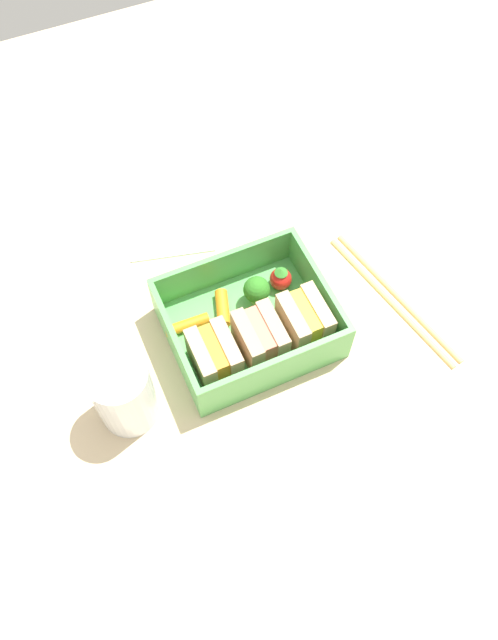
% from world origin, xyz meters
% --- Properties ---
extents(ground_plane, '(1.20, 1.20, 0.02)m').
position_xyz_m(ground_plane, '(0.00, 0.00, -0.01)').
color(ground_plane, beige).
extents(bento_tray, '(0.17, 0.14, 0.01)m').
position_xyz_m(bento_tray, '(0.00, 0.00, 0.01)').
color(bento_tray, '#53A854').
rests_on(bento_tray, ground_plane).
extents(bento_rim, '(0.17, 0.14, 0.05)m').
position_xyz_m(bento_rim, '(0.00, 0.00, 0.04)').
color(bento_rim, '#53A854').
rests_on(bento_rim, bento_tray).
extents(sandwich_left, '(0.04, 0.06, 0.05)m').
position_xyz_m(sandwich_left, '(-0.05, 0.03, 0.04)').
color(sandwich_left, tan).
rests_on(sandwich_left, bento_tray).
extents(sandwich_center_left, '(0.04, 0.06, 0.05)m').
position_xyz_m(sandwich_center_left, '(0.00, 0.03, 0.04)').
color(sandwich_center_left, tan).
rests_on(sandwich_center_left, bento_tray).
extents(sandwich_center, '(0.04, 0.06, 0.05)m').
position_xyz_m(sandwich_center, '(0.05, 0.03, 0.04)').
color(sandwich_center, tan).
rests_on(sandwich_center, bento_tray).
extents(strawberry_far_left, '(0.02, 0.02, 0.03)m').
position_xyz_m(strawberry_far_left, '(-0.05, -0.03, 0.03)').
color(strawberry_far_left, red).
rests_on(strawberry_far_left, bento_tray).
extents(broccoli_floret, '(0.03, 0.03, 0.04)m').
position_xyz_m(broccoli_floret, '(-0.02, -0.03, 0.03)').
color(broccoli_floret, '#8BBC68').
rests_on(broccoli_floret, bento_tray).
extents(carrot_stick_left, '(0.03, 0.04, 0.01)m').
position_xyz_m(carrot_stick_left, '(0.02, -0.03, 0.02)').
color(carrot_stick_left, orange).
rests_on(carrot_stick_left, bento_tray).
extents(carrot_stick_far_left, '(0.05, 0.01, 0.01)m').
position_xyz_m(carrot_stick_far_left, '(0.06, -0.03, 0.02)').
color(carrot_stick_far_left, orange).
rests_on(carrot_stick_far_left, bento_tray).
extents(chopstick_pair, '(0.06, 0.20, 0.01)m').
position_xyz_m(chopstick_pair, '(-0.17, 0.03, 0.00)').
color(chopstick_pair, tan).
rests_on(chopstick_pair, ground_plane).
extents(drinking_glass, '(0.06, 0.06, 0.09)m').
position_xyz_m(drinking_glass, '(0.15, 0.03, 0.04)').
color(drinking_glass, white).
rests_on(drinking_glass, ground_plane).
extents(folded_napkin, '(0.12, 0.13, 0.00)m').
position_xyz_m(folded_napkin, '(0.03, -0.18, 0.00)').
color(folded_napkin, silver).
rests_on(folded_napkin, ground_plane).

